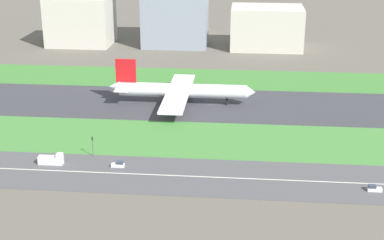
# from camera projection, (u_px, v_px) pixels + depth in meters

# --- Properties ---
(ground_plane) EXTENTS (800.00, 800.00, 0.00)m
(ground_plane) POSITION_uv_depth(u_px,v_px,m) (211.00, 105.00, 253.74)
(ground_plane) COLOR #5B564C
(runway) EXTENTS (280.00, 46.00, 0.10)m
(runway) POSITION_uv_depth(u_px,v_px,m) (211.00, 105.00, 253.72)
(runway) COLOR #38383D
(runway) RESTS_ON ground_plane
(grass_median_north) EXTENTS (280.00, 36.00, 0.10)m
(grass_median_north) POSITION_uv_depth(u_px,v_px,m) (216.00, 79.00, 292.03)
(grass_median_north) COLOR #3D7A33
(grass_median_north) RESTS_ON ground_plane
(grass_median_south) EXTENTS (280.00, 36.00, 0.10)m
(grass_median_south) POSITION_uv_depth(u_px,v_px,m) (204.00, 139.00, 215.42)
(grass_median_south) COLOR #427F38
(grass_median_south) RESTS_ON ground_plane
(highway) EXTENTS (280.00, 28.00, 0.10)m
(highway) POSITION_uv_depth(u_px,v_px,m) (197.00, 177.00, 185.53)
(highway) COLOR #4C4C4F
(highway) RESTS_ON ground_plane
(highway_centerline) EXTENTS (266.00, 0.50, 0.01)m
(highway_centerline) POSITION_uv_depth(u_px,v_px,m) (197.00, 176.00, 185.51)
(highway_centerline) COLOR silver
(highway_centerline) RESTS_ON highway
(airliner) EXTENTS (65.00, 56.00, 19.70)m
(airliner) POSITION_uv_depth(u_px,v_px,m) (179.00, 90.00, 252.85)
(airliner) COLOR white
(airliner) RESTS_ON runway
(truck_0) EXTENTS (8.40, 2.50, 4.00)m
(truck_0) POSITION_uv_depth(u_px,v_px,m) (52.00, 160.00, 194.02)
(truck_0) COLOR silver
(truck_0) RESTS_ON highway
(car_0) EXTENTS (4.40, 1.80, 2.00)m
(car_0) POSITION_uv_depth(u_px,v_px,m) (118.00, 164.00, 192.26)
(car_0) COLOR silver
(car_0) RESTS_ON highway
(car_1) EXTENTS (4.40, 1.80, 2.00)m
(car_1) POSITION_uv_depth(u_px,v_px,m) (374.00, 188.00, 175.74)
(car_1) COLOR silver
(car_1) RESTS_ON highway
(traffic_light) EXTENTS (0.36, 0.50, 7.20)m
(traffic_light) POSITION_uv_depth(u_px,v_px,m) (93.00, 145.00, 199.51)
(traffic_light) COLOR #4C4C51
(traffic_light) RESTS_ON highway
(terminal_building) EXTENTS (39.11, 31.90, 29.96)m
(terminal_building) POSITION_uv_depth(u_px,v_px,m) (81.00, 20.00, 362.97)
(terminal_building) COLOR beige
(terminal_building) RESTS_ON ground_plane
(hangar_building) EXTENTS (39.77, 26.39, 55.60)m
(hangar_building) POSITION_uv_depth(u_px,v_px,m) (175.00, 1.00, 353.24)
(hangar_building) COLOR gray
(hangar_building) RESTS_ON ground_plane
(office_tower) EXTENTS (43.64, 31.96, 25.30)m
(office_tower) POSITION_uv_depth(u_px,v_px,m) (267.00, 28.00, 353.50)
(office_tower) COLOR beige
(office_tower) RESTS_ON ground_plane
(fuel_tank_west) EXTENTS (25.76, 25.76, 15.27)m
(fuel_tank_west) POSITION_uv_depth(u_px,v_px,m) (186.00, 21.00, 402.06)
(fuel_tank_west) COLOR silver
(fuel_tank_west) RESTS_ON ground_plane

